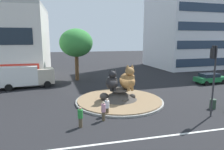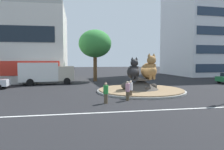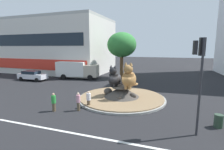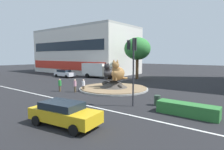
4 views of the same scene
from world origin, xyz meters
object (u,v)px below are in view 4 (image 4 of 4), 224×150
litter_bin (157,100)px  traffic_light_mast (133,57)px  cat_statue_tabby (118,72)px  shophouse_block (85,51)px  pedestrian_green_shirt (60,85)px  hatchback_near_shophouse (64,113)px  sedan_on_far_lane (64,73)px  pedestrian_white_shirt (83,85)px  broadleaf_tree_behind_island (137,49)px  cat_statue_black (109,73)px  delivery_box_truck (99,70)px  pedestrian_pink_shirt (75,85)px

litter_bin → traffic_light_mast: bearing=-136.3°
cat_statue_tabby → shophouse_block: bearing=-131.1°
pedestrian_green_shirt → hatchback_near_shophouse: bearing=-58.5°
cat_statue_tabby → sedan_on_far_lane: (-17.45, 5.33, -1.48)m
pedestrian_white_shirt → hatchback_near_shophouse: size_ratio=0.31×
traffic_light_mast → pedestrian_green_shirt: traffic_light_mast is taller
hatchback_near_shophouse → sedan_on_far_lane: bearing=133.7°
shophouse_block → broadleaf_tree_behind_island: 18.70m
shophouse_block → pedestrian_white_shirt: shophouse_block is taller
pedestrian_white_shirt → sedan_on_far_lane: (-14.57, 8.60, 0.03)m
pedestrian_white_shirt → hatchback_near_shophouse: bearing=46.2°
cat_statue_black → traffic_light_mast: bearing=54.9°
hatchback_near_shophouse → litter_bin: 8.64m
delivery_box_truck → litter_bin: bearing=-44.4°
traffic_light_mast → pedestrian_pink_shirt: (-8.89, 1.20, -3.46)m
cat_statue_black → hatchback_near_shophouse: cat_statue_black is taller
broadleaf_tree_behind_island → pedestrian_white_shirt: 16.48m
pedestrian_pink_shirt → cat_statue_tabby: bearing=150.4°
traffic_light_mast → hatchback_near_shophouse: (-1.02, -6.65, -3.50)m
shophouse_block → pedestrian_green_shirt: 27.80m
pedestrian_pink_shirt → hatchback_near_shophouse: size_ratio=0.33×
cat_statue_tabby → traffic_light_mast: 7.97m
pedestrian_white_shirt → sedan_on_far_lane: sedan_on_far_lane is taller
broadleaf_tree_behind_island → hatchback_near_shophouse: bearing=-70.3°
sedan_on_far_lane → hatchback_near_shophouse: (21.93, -17.38, -0.03)m
pedestrian_green_shirt → pedestrian_pink_shirt: 2.06m
pedestrian_white_shirt → delivery_box_truck: (-8.45, 12.37, 0.80)m
pedestrian_pink_shirt → broadleaf_tree_behind_island: bearing=-167.7°
hatchback_near_shophouse → shophouse_block: bearing=125.9°
shophouse_block → pedestrian_white_shirt: size_ratio=18.03×
traffic_light_mast → litter_bin: size_ratio=6.59×
cat_statue_tabby → shophouse_block: shophouse_block is taller
sedan_on_far_lane → delivery_box_truck: 7.23m
hatchback_near_shophouse → pedestrian_white_shirt: bearing=122.1°
pedestrian_green_shirt → litter_bin: 12.48m
cat_statue_tabby → traffic_light_mast: traffic_light_mast is taller
pedestrian_pink_shirt → hatchback_near_shophouse: bearing=54.3°
sedan_on_far_lane → hatchback_near_shophouse: sedan_on_far_lane is taller
shophouse_block → delivery_box_truck: shophouse_block is taller
hatchback_near_shophouse → litter_bin: (2.66, 8.21, -0.35)m
broadleaf_tree_behind_island → delivery_box_truck: bearing=-155.1°
broadleaf_tree_behind_island → cat_statue_black: bearing=-77.6°
shophouse_block → delivery_box_truck: bearing=-31.3°
shophouse_block → pedestrian_pink_shirt: shophouse_block is taller
broadleaf_tree_behind_island → pedestrian_white_shirt: broadleaf_tree_behind_island is taller
broadleaf_tree_behind_island → litter_bin: size_ratio=8.85×
shophouse_block → broadleaf_tree_behind_island: shophouse_block is taller
pedestrian_white_shirt → litter_bin: 10.04m
shophouse_block → cat_statue_tabby: bearing=-34.6°
traffic_light_mast → shophouse_block: bearing=41.7°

